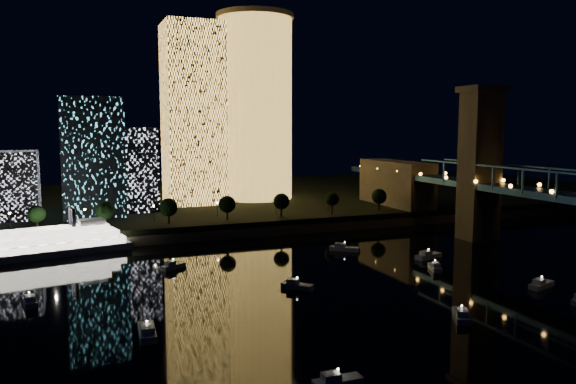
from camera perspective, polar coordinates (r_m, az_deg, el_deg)
name	(u,v)px	position (r m, az deg, el deg)	size (l,w,h in m)	color
ground	(386,306)	(120.47, 9.97, -11.33)	(520.00, 520.00, 0.00)	black
far_bank	(208,200)	(266.77, -8.17, -0.86)	(420.00, 160.00, 5.00)	black
seawall	(260,231)	(192.71, -2.82, -3.98)	(420.00, 6.00, 3.00)	#6B5E4C
tower_cylindrical	(256,107)	(251.55, -3.31, 8.57)	(34.00, 34.00, 80.74)	#FFBF51
tower_rectangular	(193,114)	(238.58, -9.62, 7.77)	(23.31, 23.31, 74.16)	#FFBF51
midrise_blocks	(59,169)	(219.58, -22.24, 2.18)	(78.49, 30.80, 42.34)	silver
riverboat	(46,244)	(175.96, -23.35, -4.86)	(47.05, 18.53, 13.90)	silver
motorboats	(333,291)	(126.73, 4.61, -9.96)	(115.37, 84.01, 2.78)	silver
esplanade_trees	(172,207)	(190.09, -11.68, -1.52)	(165.57, 6.11, 8.55)	black
street_lamps	(154,210)	(195.39, -13.47, -1.77)	(132.70, 0.70, 5.65)	black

